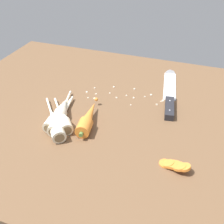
{
  "coord_description": "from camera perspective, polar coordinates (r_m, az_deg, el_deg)",
  "views": [
    {
      "loc": [
        23.88,
        -69.62,
        52.31
      ],
      "look_at": [
        0.0,
        -2.0,
        1.5
      ],
      "focal_mm": 44.79,
      "sensor_mm": 36.0,
      "label": 1
    }
  ],
  "objects": [
    {
      "name": "ground_plane",
      "position": [
        0.91,
        0.42,
        -1.11
      ],
      "size": [
        120.0,
        90.0,
        4.0
      ],
      "primitive_type": "cube",
      "color": "brown"
    },
    {
      "name": "chefs_knife",
      "position": [
        1.03,
        11.71,
        4.37
      ],
      "size": [
        8.79,
        34.8,
        4.18
      ],
      "color": "silver",
      "rests_on": "ground_plane"
    },
    {
      "name": "whole_carrot",
      "position": [
        0.84,
        -4.91,
        -1.3
      ],
      "size": [
        6.4,
        19.36,
        4.2
      ],
      "color": "orange",
      "rests_on": "ground_plane"
    },
    {
      "name": "parsnip_front",
      "position": [
        0.86,
        -10.09,
        -1.29
      ],
      "size": [
        14.07,
        16.56,
        4.0
      ],
      "color": "silver",
      "rests_on": "ground_plane"
    },
    {
      "name": "parsnip_mid_left",
      "position": [
        0.86,
        -11.3,
        -1.14
      ],
      "size": [
        4.97,
        17.55,
        4.0
      ],
      "color": "silver",
      "rests_on": "ground_plane"
    },
    {
      "name": "parsnip_mid_right",
      "position": [
        0.9,
        -10.16,
        0.49
      ],
      "size": [
        6.91,
        18.52,
        4.0
      ],
      "color": "silver",
      "rests_on": "ground_plane"
    },
    {
      "name": "parsnip_back",
      "position": [
        0.86,
        -10.52,
        -1.35
      ],
      "size": [
        6.39,
        20.59,
        4.0
      ],
      "color": "silver",
      "rests_on": "ground_plane"
    },
    {
      "name": "parsnip_outer",
      "position": [
        0.84,
        -11.62,
        -2.15
      ],
      "size": [
        16.26,
        19.23,
        4.0
      ],
      "color": "silver",
      "rests_on": "ground_plane"
    },
    {
      "name": "carrot_slice_stack",
      "position": [
        0.73,
        12.64,
        -10.55
      ],
      "size": [
        8.03,
        4.36,
        3.21
      ],
      "color": "orange",
      "rests_on": "ground_plane"
    },
    {
      "name": "mince_crumbs",
      "position": [
        0.99,
        2.93,
        3.51
      ],
      "size": [
        28.28,
        11.92,
        0.88
      ],
      "color": "silver",
      "rests_on": "ground_plane"
    }
  ]
}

